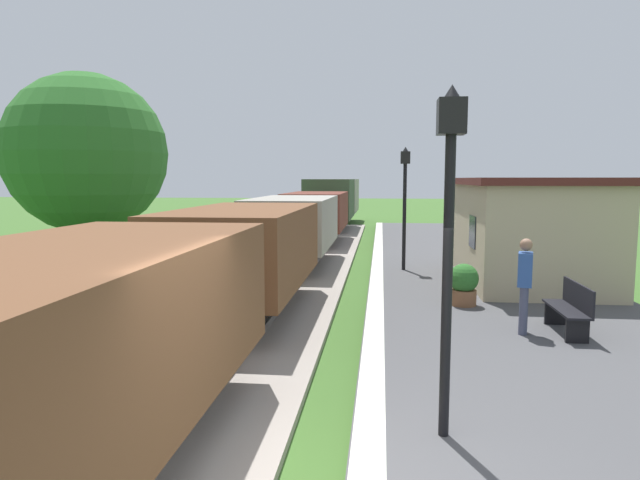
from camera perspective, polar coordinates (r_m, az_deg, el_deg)
rail_far at (r=6.51m, az=-30.29°, el=-20.13°), size 0.07×60.00×0.14m
freight_train at (r=22.67m, az=-1.00°, el=2.58°), size 2.50×39.20×2.72m
station_hut at (r=15.73m, az=20.69°, el=1.03°), size 3.50×5.80×2.78m
bench_near_hut at (r=10.82m, az=24.54°, el=-6.39°), size 0.42×1.50×0.91m
person_waiting at (r=10.41m, az=20.46°, el=-4.10°), size 0.33×0.43×1.71m
potted_planter at (r=12.42m, az=14.67°, el=-4.42°), size 0.64×0.64×0.92m
lamp_post_near at (r=5.82m, az=13.27°, el=4.21°), size 0.28×0.28×3.70m
lamp_post_far at (r=16.72m, az=8.80°, el=5.60°), size 0.28×0.28×3.70m
tree_trackside_far at (r=17.72m, az=-23.06°, el=8.23°), size 4.68×4.68×6.08m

